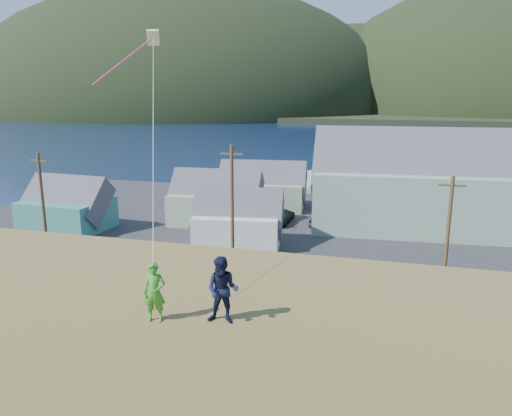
{
  "coord_description": "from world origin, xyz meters",
  "views": [
    {
      "loc": [
        7.48,
        -30.47,
        13.34
      ],
      "look_at": [
        2.42,
        -12.11,
        8.8
      ],
      "focal_mm": 35.0,
      "sensor_mm": 36.0,
      "label": 1
    }
  ],
  "objects": [
    {
      "name": "shed_teal",
      "position": [
        -22.55,
        9.7,
        2.41
      ],
      "size": [
        8.55,
        6.28,
        6.44
      ],
      "rotation": [
        0.0,
        0.0,
        -0.07
      ],
      "color": "#327572",
      "rests_on": "waterfront_lot"
    },
    {
      "name": "shed_palegreen_far",
      "position": [
        -6.64,
        23.44,
        2.55
      ],
      "size": [
        10.42,
        6.61,
        6.65
      ],
      "rotation": [
        0.0,
        0.0,
        0.11
      ],
      "color": "gray",
      "rests_on": "waterfront_lot"
    },
    {
      "name": "shed_palegreen_near",
      "position": [
        -9.51,
        15.86,
        2.51
      ],
      "size": [
        9.47,
        6.28,
        6.63
      ],
      "rotation": [
        0.0,
        0.0,
        0.06
      ],
      "color": "slate",
      "rests_on": "waterfront_lot"
    },
    {
      "name": "far_shore",
      "position": [
        0.0,
        330.0,
        1.0
      ],
      "size": [
        900.0,
        320.0,
        2.0
      ],
      "primitive_type": "cube",
      "color": "black",
      "rests_on": "ground"
    },
    {
      "name": "ground",
      "position": [
        0.0,
        0.0,
        0.0
      ],
      "size": [
        900.0,
        900.0,
        0.0
      ],
      "primitive_type": "plane",
      "color": "#0A1638",
      "rests_on": "ground"
    },
    {
      "name": "kite_flyer_navy",
      "position": [
        3.32,
        -18.74,
        8.12
      ],
      "size": [
        0.94,
        0.75,
        1.85
      ],
      "primitive_type": "imported",
      "rotation": [
        0.0,
        0.0,
        0.06
      ],
      "color": "black",
      "rests_on": "hillside"
    },
    {
      "name": "grass_strip",
      "position": [
        0.0,
        -2.0,
        0.05
      ],
      "size": [
        110.0,
        8.0,
        0.1
      ],
      "primitive_type": "cube",
      "color": "#4C3D19",
      "rests_on": "ground"
    },
    {
      "name": "kite_flyer_green",
      "position": [
        1.52,
        -19.14,
        8.03
      ],
      "size": [
        0.68,
        0.53,
        1.65
      ],
      "primitive_type": "imported",
      "rotation": [
        0.0,
        0.0,
        0.24
      ],
      "color": "#389027",
      "rests_on": "hillside"
    },
    {
      "name": "waterfront_lot",
      "position": [
        0.0,
        17.0,
        0.06
      ],
      "size": [
        72.0,
        36.0,
        0.12
      ],
      "primitive_type": "cube",
      "color": "#28282B",
      "rests_on": "ground"
    },
    {
      "name": "far_hills",
      "position": [
        35.59,
        279.38,
        2.0
      ],
      "size": [
        760.0,
        265.0,
        143.0
      ],
      "color": "black",
      "rests_on": "ground"
    },
    {
      "name": "shed_white",
      "position": [
        -5.05,
        9.15,
        2.36
      ],
      "size": [
        8.33,
        6.14,
        6.11
      ],
      "rotation": [
        0.0,
        0.0,
        0.15
      ],
      "color": "silver",
      "rests_on": "waterfront_lot"
    },
    {
      "name": "lodge",
      "position": [
        16.9,
        19.52,
        4.57
      ],
      "size": [
        34.35,
        11.82,
        11.88
      ],
      "rotation": [
        0.0,
        0.0,
        0.07
      ],
      "color": "gray",
      "rests_on": "waterfront_lot"
    },
    {
      "name": "wharf",
      "position": [
        -6.0,
        40.0,
        0.45
      ],
      "size": [
        26.0,
        14.0,
        0.9
      ],
      "primitive_type": "cube",
      "color": "gray",
      "rests_on": "ground"
    },
    {
      "name": "utility_poles",
      "position": [
        -3.71,
        1.5,
        4.51
      ],
      "size": [
        29.85,
        0.24,
        9.57
      ],
      "color": "#47331E",
      "rests_on": "waterfront_lot"
    },
    {
      "name": "parked_cars",
      "position": [
        -8.46,
        21.39,
        0.86
      ],
      "size": [
        22.89,
        12.29,
        1.58
      ],
      "color": "slate",
      "rests_on": "waterfront_lot"
    },
    {
      "name": "kite_rig",
      "position": [
        -1.77,
        -12.33,
        15.04
      ],
      "size": [
        2.26,
        3.85,
        10.14
      ],
      "color": "beige",
      "rests_on": "ground"
    }
  ]
}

